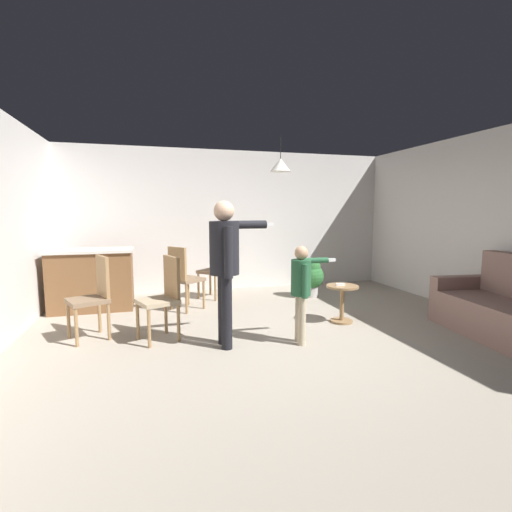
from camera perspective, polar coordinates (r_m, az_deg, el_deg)
The scene contains 15 objects.
ground at distance 4.56m, azimuth 5.01°, elevation -12.83°, with size 7.68×7.68×0.00m, color #9E9384.
wall_back at distance 7.37m, azimuth -3.74°, elevation 5.44°, with size 6.40×0.10×2.70m, color silver.
wall_right at distance 6.21m, azimuth 34.08°, elevation 3.99°, with size 0.10×6.40×2.70m, color silver.
couch_floral at distance 5.47m, azimuth 34.53°, elevation -7.07°, with size 1.06×1.89×1.00m.
kitchen_counter at distance 6.34m, azimuth -23.85°, elevation -3.31°, with size 1.26×0.66×0.95m.
side_table_by_couch at distance 5.31m, azimuth 13.07°, elevation -6.45°, with size 0.44×0.44×0.52m.
person_adult at distance 4.15m, azimuth -4.69°, elevation -0.20°, with size 0.81×0.50×1.65m.
person_child at distance 4.31m, azimuth 7.03°, elevation -4.21°, with size 0.60×0.33×1.14m.
dining_chair_by_counter at distance 4.59m, azimuth -14.06°, elevation -5.78°, with size 0.54×0.54×1.00m.
dining_chair_near_wall at distance 4.90m, azimuth -23.64°, elevation -5.36°, with size 0.55×0.55×1.00m.
dining_chair_centre_back at distance 6.59m, azimuth -6.16°, elevation -1.79°, with size 0.59×0.59×1.00m.
dining_chair_spare at distance 5.85m, azimuth -11.09°, elevation -2.99°, with size 0.59×0.59×1.00m.
potted_plant_corner at distance 6.75m, azimuth 8.39°, elevation -2.94°, with size 0.46×0.46×0.71m.
spare_remote_on_table at distance 5.23m, azimuth 12.80°, elevation -4.29°, with size 0.04×0.13×0.04m, color white.
ceiling_light_pendant at distance 5.95m, azimuth 3.78°, elevation 13.78°, with size 0.32×0.32×0.55m.
Camera 1 is at (-1.53, -4.01, 1.54)m, focal length 26.08 mm.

